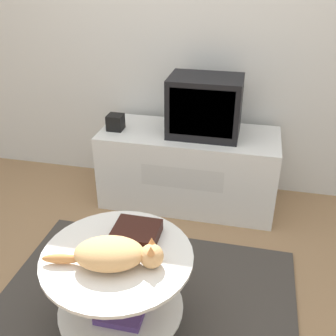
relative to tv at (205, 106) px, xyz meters
name	(u,v)px	position (x,y,z in m)	size (l,w,h in m)	color
ground_plane	(138,323)	(-0.14, -1.24, -0.79)	(12.00, 12.00, 0.00)	#93704C
wall_back	(195,22)	(-0.14, 0.35, 0.51)	(8.00, 0.05, 2.60)	silver
rug	(138,322)	(-0.14, -1.24, -0.78)	(1.65, 1.48, 0.02)	#3D3833
tv_stand	(188,168)	(-0.10, 0.00, -0.50)	(1.30, 0.54, 0.58)	silver
tv	(205,106)	(0.00, 0.00, 0.00)	(0.50, 0.35, 0.42)	black
speaker	(115,122)	(-0.65, -0.06, -0.15)	(0.11, 0.11, 0.11)	black
coffee_table	(119,283)	(-0.21, -1.30, -0.46)	(0.71, 0.71, 0.49)	#B2B2B7
dvd_box	(136,233)	(-0.16, -1.15, -0.26)	(0.22, 0.20, 0.06)	black
cat	(114,254)	(-0.20, -1.36, -0.22)	(0.54, 0.26, 0.13)	tan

